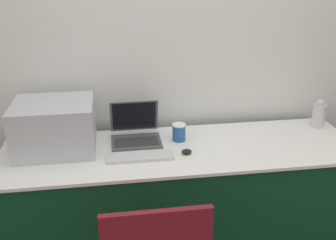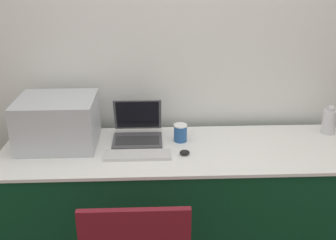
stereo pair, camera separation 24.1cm
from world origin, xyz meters
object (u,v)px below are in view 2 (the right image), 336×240
coffee_cup (180,133)px  metal_pitcher (329,121)px  printer (58,120)px  laptop_left (138,131)px  mouse (185,153)px  external_keyboard (138,155)px

coffee_cup → metal_pitcher: bearing=4.7°
coffee_cup → printer: bearing=-178.8°
laptop_left → coffee_cup: 0.28m
metal_pitcher → mouse: bearing=-164.1°
laptop_left → metal_pitcher: laptop_left is taller
external_keyboard → mouse: 0.28m
laptop_left → external_keyboard: 0.26m
external_keyboard → mouse: bearing=1.9°
coffee_cup → mouse: size_ratio=1.83×
mouse → external_keyboard: bearing=-178.1°
laptop_left → mouse: bearing=-40.3°
mouse → metal_pitcher: metal_pitcher is taller
laptop_left → coffee_cup: laptop_left is taller
laptop_left → external_keyboard: (0.01, -0.26, -0.04)m
coffee_cup → mouse: bearing=-86.7°
external_keyboard → printer: bearing=158.8°
mouse → metal_pitcher: 1.04m
printer → external_keyboard: 0.56m
laptop_left → coffee_cup: bearing=-9.2°
metal_pitcher → coffee_cup: bearing=-175.3°
printer → mouse: bearing=-13.3°
printer → laptop_left: printer is taller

